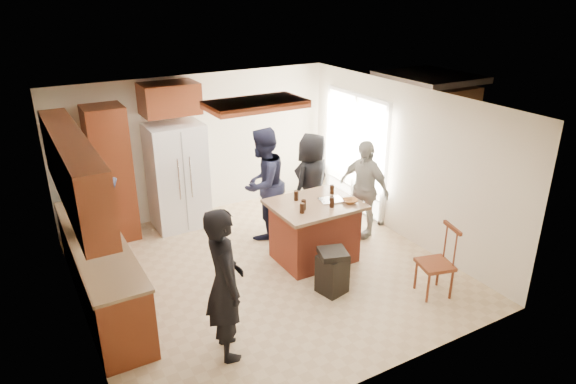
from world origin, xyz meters
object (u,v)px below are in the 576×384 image
trash_bin (332,271)px  person_front_left (225,284)px  person_behind_left (263,184)px  refrigerator (178,176)px  person_side_right (364,189)px  kitchen_island (314,231)px  person_behind_right (312,183)px  person_counter (98,231)px  spindle_chair (437,264)px

trash_bin → person_front_left: bearing=-166.5°
person_behind_left → refrigerator: person_behind_left is taller
person_side_right → kitchen_island: 1.24m
person_behind_right → trash_bin: bearing=44.5°
person_behind_left → trash_bin: size_ratio=2.92×
person_counter → kitchen_island: 3.05m
person_behind_left → trash_bin: 2.05m
person_front_left → refrigerator: refrigerator is taller
person_front_left → person_behind_right: bearing=-40.0°
person_side_right → spindle_chair: size_ratio=1.64×
person_front_left → person_behind_left: (1.70, 2.38, 0.02)m
person_behind_left → kitchen_island: (0.30, -1.08, -0.45)m
kitchen_island → trash_bin: 0.94m
spindle_chair → person_behind_right: bearing=98.7°
kitchen_island → trash_bin: (-0.27, -0.88, -0.16)m
refrigerator → spindle_chair: refrigerator is taller
kitchen_island → person_front_left: bearing=-147.0°
person_front_left → spindle_chair: size_ratio=1.80×
person_behind_left → person_side_right: 1.64m
refrigerator → spindle_chair: 4.42m
person_front_left → person_behind_right: (2.52, 2.20, -0.06)m
person_side_right → kitchen_island: bearing=-88.9°
person_behind_right → refrigerator: (-1.88, 1.25, 0.06)m
person_front_left → kitchen_island: (2.00, 1.30, -0.42)m
person_counter → kitchen_island: bearing=-107.5°
trash_bin → person_behind_left: bearing=90.7°
kitchen_island → spindle_chair: bearing=-60.6°
person_front_left → person_side_right: bearing=-54.1°
person_side_right → trash_bin: bearing=-64.1°
person_behind_right → person_counter: person_counter is taller
person_behind_right → refrigerator: bearing=-55.2°
spindle_chair → person_behind_left: bearing=114.1°
person_front_left → person_behind_left: 2.92m
person_side_right → spindle_chair: 1.97m
person_behind_left → person_front_left: bearing=23.4°
person_behind_right → kitchen_island: person_behind_right is taller
person_behind_left → kitchen_island: 1.21m
person_counter → refrigerator: refrigerator is taller
person_front_left → refrigerator: size_ratio=1.00×
spindle_chair → person_front_left: bearing=173.9°
person_side_right → refrigerator: 3.11m
person_front_left → kitchen_island: bearing=-48.3°
person_behind_right → refrigerator: size_ratio=0.93×
person_behind_right → person_side_right: (0.62, -0.59, -0.03)m
person_behind_right → trash_bin: (-0.79, -1.79, -0.52)m
kitchen_island → trash_bin: bearing=-107.2°
person_side_right → trash_bin: 1.92m
refrigerator → trash_bin: bearing=-70.3°
person_front_left → person_counter: size_ratio=1.01×
person_behind_right → kitchen_island: 1.11m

